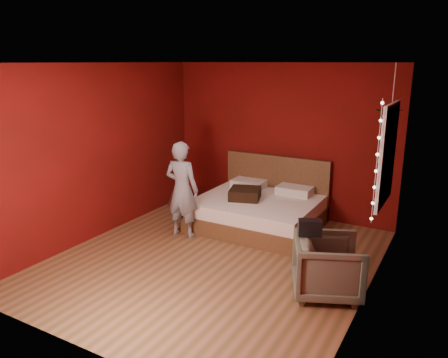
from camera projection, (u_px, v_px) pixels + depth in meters
floor at (214, 259)px, 5.96m from camera, size 4.50×4.50×0.00m
room_walls at (213, 138)px, 5.52m from camera, size 4.04×4.54×2.62m
window at (387, 155)px, 5.39m from camera, size 0.05×0.97×1.27m
fairy_lights at (377, 163)px, 4.96m from camera, size 0.04×0.04×1.45m
bed at (259, 209)px, 7.14m from camera, size 1.89×1.61×1.04m
person at (182, 190)px, 6.59m from camera, size 0.57×0.40×1.48m
armchair at (328, 267)px, 4.99m from camera, size 0.99×0.98×0.69m
handbag at (310, 228)px, 4.97m from camera, size 0.29×0.23×0.19m
throw_pillow at (245, 194)px, 7.01m from camera, size 0.59×0.59×0.17m
hanging_plant at (391, 118)px, 5.79m from camera, size 0.44×0.41×0.91m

